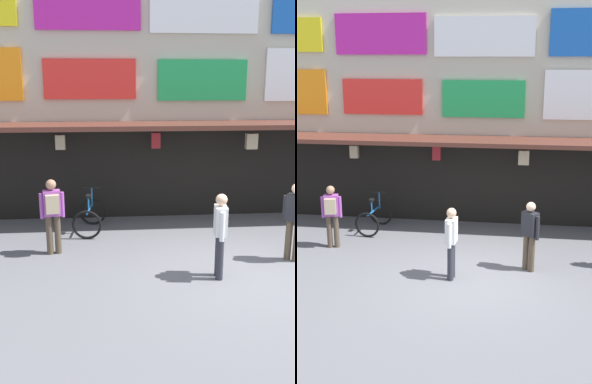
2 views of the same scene
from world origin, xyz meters
The scene contains 6 objects.
ground_plane centered at (0.00, 0.00, 0.00)m, with size 80.00×80.00×0.00m, color slate.
shopfront centered at (0.00, 4.57, 3.96)m, with size 18.00×2.60×8.00m.
bicycle_parked centered at (-3.00, 2.79, 0.39)m, with size 0.82×1.22×1.05m.
pedestrian_in_red centered at (-3.73, 1.36, 0.98)m, with size 0.52×0.41×1.68m.
pedestrian_in_black centered at (1.35, 0.60, 0.95)m, with size 0.41×0.41×1.68m.
pedestrian_in_green centered at (-0.40, -0.10, 0.95)m, with size 0.25×0.53×1.68m.
Camera 1 is at (-2.43, -7.93, 3.76)m, focal length 41.46 mm.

